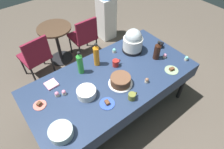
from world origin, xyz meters
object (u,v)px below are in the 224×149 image
(frosted_layer_cake, at_px, (121,81))
(cupcake_vanilla, at_px, (57,94))
(cupcake_cocoa, at_px, (64,92))
(cupcake_berry, at_px, (147,80))
(coffee_mug_black, at_px, (161,45))
(round_cafe_table, at_px, (56,38))
(cupcake_rose, at_px, (165,56))
(maroon_chair_left, at_px, (36,55))
(dessert_plate_sage, at_px, (171,70))
(coffee_mug_red, at_px, (116,63))
(dessert_plate_cobalt, at_px, (107,103))
(cupcake_mint, at_px, (114,51))
(cupcake_lemon, at_px, (187,58))
(dessert_plate_coral, at_px, (40,105))
(maroon_chair_right, at_px, (84,35))
(soda_bottle_orange_juice, at_px, (96,55))
(coffee_mug_olive, at_px, (132,96))
(soda_bottle_lime_soda, at_px, (80,63))
(water_cooler, at_px, (106,12))
(slow_cooker, at_px, (133,41))
(ceramic_snack_bowl, at_px, (87,93))
(soda_bottle_cola, at_px, (157,51))
(glass_salad_bowl, at_px, (61,132))
(potluck_table, at_px, (112,80))

(frosted_layer_cake, xyz_separation_m, cupcake_vanilla, (-0.70, 0.31, -0.03))
(cupcake_cocoa, bearing_deg, cupcake_berry, -27.19)
(coffee_mug_black, relative_size, round_cafe_table, 0.16)
(cupcake_rose, bearing_deg, cupcake_berry, -162.06)
(cupcake_rose, distance_m, maroon_chair_left, 2.06)
(cupcake_vanilla, bearing_deg, dessert_plate_sage, -21.52)
(coffee_mug_red, bearing_deg, cupcake_rose, -24.51)
(dessert_plate_cobalt, height_order, cupcake_mint, cupcake_mint)
(cupcake_lemon, distance_m, cupcake_rose, 0.30)
(dessert_plate_coral, height_order, maroon_chair_right, maroon_chair_right)
(soda_bottle_orange_juice, distance_m, coffee_mug_olive, 0.74)
(cupcake_vanilla, relative_size, cupcake_cocoa, 1.00)
(soda_bottle_lime_soda, relative_size, water_cooler, 0.27)
(dessert_plate_cobalt, height_order, coffee_mug_red, coffee_mug_red)
(coffee_mug_black, bearing_deg, cupcake_rose, -123.11)
(dessert_plate_coral, xyz_separation_m, coffee_mug_red, (1.08, -0.02, 0.04))
(slow_cooker, bearing_deg, dessert_plate_cobalt, -148.21)
(cupcake_mint, xyz_separation_m, coffee_mug_black, (0.62, -0.34, 0.01))
(dessert_plate_coral, distance_m, water_cooler, 2.53)
(ceramic_snack_bowl, bearing_deg, soda_bottle_orange_juice, 42.46)
(dessert_plate_sage, xyz_separation_m, maroon_chair_right, (-0.30, 1.75, -0.27))
(soda_bottle_cola, bearing_deg, coffee_mug_olive, -156.83)
(coffee_mug_red, distance_m, coffee_mug_olive, 0.58)
(maroon_chair_left, xyz_separation_m, maroon_chair_right, (0.94, -0.00, 0.00))
(ceramic_snack_bowl, bearing_deg, coffee_mug_black, 3.57)
(coffee_mug_red, relative_size, maroon_chair_left, 0.15)
(coffee_mug_olive, bearing_deg, coffee_mug_black, 24.46)
(glass_salad_bowl, height_order, cupcake_rose, glass_salad_bowl)
(dessert_plate_cobalt, xyz_separation_m, coffee_mug_black, (1.25, 0.33, 0.03))
(frosted_layer_cake, bearing_deg, potluck_table, 95.11)
(soda_bottle_lime_soda, bearing_deg, soda_bottle_cola, -22.79)
(coffee_mug_black, distance_m, maroon_chair_left, 2.02)
(cupcake_vanilla, distance_m, soda_bottle_cola, 1.43)
(dessert_plate_cobalt, height_order, coffee_mug_black, coffee_mug_black)
(potluck_table, height_order, coffee_mug_olive, coffee_mug_olive)
(maroon_chair_right, bearing_deg, coffee_mug_black, -67.32)
(glass_salad_bowl, bearing_deg, cupcake_lemon, -2.22)
(cupcake_cocoa, relative_size, coffee_mug_olive, 0.54)
(soda_bottle_lime_soda, distance_m, round_cafe_table, 1.34)
(coffee_mug_olive, bearing_deg, cupcake_rose, 16.27)
(cupcake_vanilla, relative_size, water_cooler, 0.05)
(cupcake_rose, height_order, water_cooler, water_cooler)
(cupcake_rose, height_order, coffee_mug_olive, coffee_mug_olive)
(soda_bottle_orange_juice, bearing_deg, soda_bottle_cola, -29.24)
(frosted_layer_cake, height_order, cupcake_rose, frosted_layer_cake)
(frosted_layer_cake, relative_size, cupcake_rose, 4.45)
(glass_salad_bowl, bearing_deg, round_cafe_table, 66.50)
(cupcake_rose, bearing_deg, dessert_plate_sage, -118.78)
(frosted_layer_cake, relative_size, cupcake_lemon, 4.45)
(slow_cooker, bearing_deg, potluck_table, -156.63)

